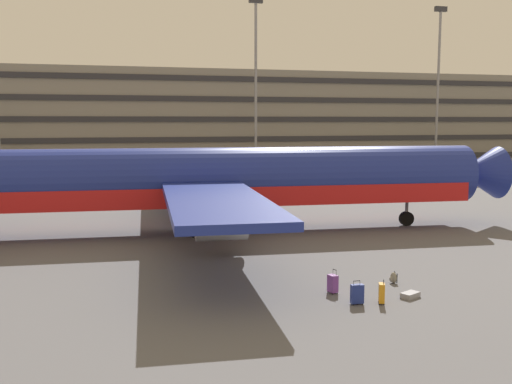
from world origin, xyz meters
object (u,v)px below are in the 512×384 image
(suitcase_purple, at_px, (333,283))
(suitcase_orange, at_px, (382,293))
(airliner, at_px, (209,181))
(suitcase_silver, at_px, (410,295))
(suitcase_scuffed, at_px, (357,294))
(backpack_laid_flat, at_px, (393,278))

(suitcase_purple, xyz_separation_m, suitcase_orange, (1.21, -1.70, 0.02))
(suitcase_purple, distance_m, suitcase_orange, 2.08)
(airliner, distance_m, suitcase_silver, 15.81)
(airliner, height_order, suitcase_silver, airliner)
(suitcase_silver, bearing_deg, suitcase_scuffed, -174.55)
(suitcase_purple, bearing_deg, suitcase_silver, -26.99)
(suitcase_silver, distance_m, suitcase_scuffed, 2.32)
(airliner, bearing_deg, backpack_laid_flat, -67.60)
(airliner, distance_m, suitcase_purple, 13.87)
(airliner, height_order, suitcase_orange, airliner)
(suitcase_orange, bearing_deg, suitcase_purple, 125.46)
(airliner, bearing_deg, suitcase_orange, -76.87)
(suitcase_silver, relative_size, backpack_laid_flat, 1.63)
(suitcase_scuffed, xyz_separation_m, backpack_laid_flat, (2.64, 2.18, -0.17))
(suitcase_purple, xyz_separation_m, backpack_laid_flat, (2.94, 0.64, -0.16))
(suitcase_silver, distance_m, backpack_laid_flat, 2.00)
(airliner, xyz_separation_m, suitcase_orange, (3.52, -15.09, -2.71))
(suitcase_orange, xyz_separation_m, suitcase_scuffed, (-0.90, 0.15, -0.01))
(airliner, height_order, suitcase_scuffed, airliner)
(airliner, distance_m, backpack_laid_flat, 14.10)
(suitcase_orange, distance_m, backpack_laid_flat, 2.92)
(backpack_laid_flat, bearing_deg, suitcase_scuffed, -140.37)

